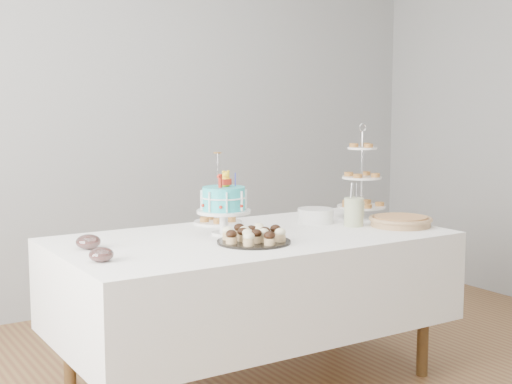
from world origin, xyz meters
TOP-DOWN VIEW (x-y plane):
  - walls at (0.00, 0.00)m, footprint 5.04×4.04m
  - table at (0.00, 0.30)m, footprint 1.92×1.02m
  - birthday_cake at (-0.12, 0.38)m, footprint 0.27×0.27m
  - cupcake_tray at (-0.10, 0.13)m, footprint 0.35×0.35m
  - pie at (0.81, 0.10)m, footprint 0.34×0.34m
  - tiered_stand at (0.84, 0.46)m, footprint 0.28×0.28m
  - plate_stack at (0.50, 0.44)m, footprint 0.20×0.20m
  - pastry_plate at (0.03, 0.70)m, footprint 0.26×0.26m
  - jam_bowl_a at (-0.84, 0.13)m, footprint 0.10×0.10m
  - jam_bowl_b at (-0.80, 0.41)m, footprint 0.11×0.11m
  - utensil_pitcher at (0.60, 0.24)m, footprint 0.11×0.10m

SIDE VIEW (x-z plane):
  - table at x=0.00m, z-range 0.16..0.93m
  - pastry_plate at x=0.03m, z-range 0.77..0.81m
  - jam_bowl_a at x=-0.84m, z-range 0.77..0.83m
  - pie at x=0.81m, z-range 0.77..0.83m
  - jam_bowl_b at x=-0.80m, z-range 0.77..0.83m
  - plate_stack at x=0.50m, z-range 0.77..0.85m
  - cupcake_tray at x=-0.10m, z-range 0.77..0.85m
  - utensil_pitcher at x=0.60m, z-range 0.74..0.97m
  - birthday_cake at x=-0.12m, z-range 0.68..1.09m
  - tiered_stand at x=0.84m, z-range 0.73..1.26m
  - walls at x=0.00m, z-range 0.00..2.70m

